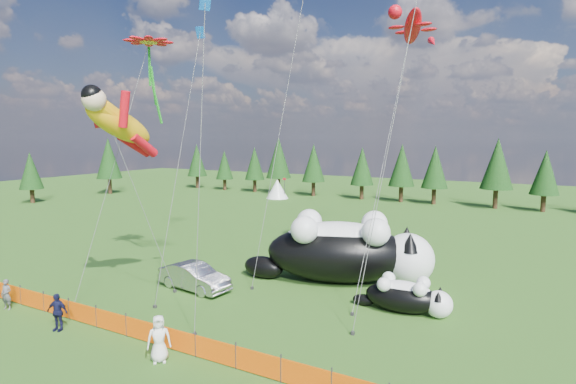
% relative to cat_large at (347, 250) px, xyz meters
% --- Properties ---
extents(ground, '(160.00, 160.00, 0.00)m').
position_rel_cat_large_xyz_m(ground, '(-4.89, -9.00, -2.04)').
color(ground, '#163D0B').
rests_on(ground, ground).
extents(safety_fence, '(22.06, 0.06, 1.10)m').
position_rel_cat_large_xyz_m(safety_fence, '(-4.89, -12.00, -1.54)').
color(safety_fence, '#262626').
rests_on(safety_fence, ground).
extents(tree_line, '(90.00, 4.00, 8.00)m').
position_rel_cat_large_xyz_m(tree_line, '(-4.89, 36.00, 1.96)').
color(tree_line, black).
rests_on(tree_line, ground).
extents(festival_tents, '(50.00, 3.20, 2.80)m').
position_rel_cat_large_xyz_m(festival_tents, '(6.11, 31.00, -0.64)').
color(festival_tents, white).
rests_on(festival_tents, ground).
extents(cat_large, '(11.52, 6.92, 4.30)m').
position_rel_cat_large_xyz_m(cat_large, '(0.00, 0.00, 0.00)').
color(cat_large, black).
rests_on(cat_large, ground).
extents(cat_small, '(5.12, 2.02, 1.85)m').
position_rel_cat_large_xyz_m(cat_small, '(4.48, -3.13, -1.17)').
color(cat_small, black).
rests_on(cat_small, ground).
extents(car, '(4.82, 2.16, 1.54)m').
position_rel_cat_large_xyz_m(car, '(-7.34, -5.64, -1.27)').
color(car, '#ADACB1').
rests_on(car, ground).
extents(spectator_a, '(0.67, 0.53, 1.60)m').
position_rel_cat_large_xyz_m(spectator_a, '(-13.90, -12.72, -1.24)').
color(spectator_a, '#505054').
rests_on(spectator_a, ground).
extents(spectator_c, '(1.15, 0.82, 1.77)m').
position_rel_cat_large_xyz_m(spectator_c, '(-9.21, -13.06, -1.16)').
color(spectator_c, '#131435').
rests_on(spectator_c, ground).
extents(spectator_e, '(1.09, 1.09, 1.91)m').
position_rel_cat_large_xyz_m(spectator_e, '(-2.93, -12.97, -1.09)').
color(spectator_e, white).
rests_on(spectator_e, ground).
extents(superhero_kite, '(4.61, 4.96, 11.82)m').
position_rel_cat_large_xyz_m(superhero_kite, '(-9.26, -8.96, 7.56)').
color(superhero_kite, '#E19E0B').
rests_on(superhero_kite, ground).
extents(gecko_kite, '(4.51, 12.50, 18.31)m').
position_rel_cat_large_xyz_m(gecko_kite, '(2.49, 4.43, 13.87)').
color(gecko_kite, red).
rests_on(gecko_kite, ground).
extents(flower_kite, '(3.84, 7.57, 15.48)m').
position_rel_cat_large_xyz_m(flower_kite, '(-10.77, -5.22, 12.37)').
color(flower_kite, red).
rests_on(flower_kite, ground).
extents(diamond_kite_a, '(1.46, 5.61, 16.14)m').
position_rel_cat_large_xyz_m(diamond_kite_a, '(-8.11, -3.93, 12.12)').
color(diamond_kite_a, blue).
rests_on(diamond_kite_a, ground).
extents(diamond_kite_c, '(0.63, 1.96, 15.51)m').
position_rel_cat_large_xyz_m(diamond_kite_c, '(-3.34, -9.18, 11.88)').
color(diamond_kite_c, blue).
rests_on(diamond_kite_c, ground).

